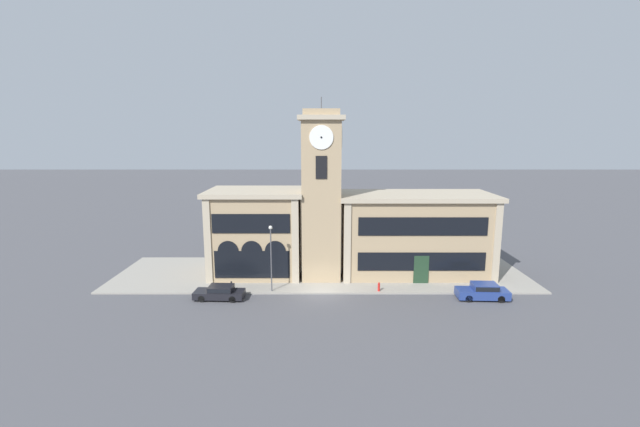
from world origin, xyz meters
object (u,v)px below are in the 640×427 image
(street_lamp, at_px, (272,249))
(bollard, at_px, (232,287))
(parked_car_near, at_px, (221,292))
(parked_car_mid, at_px, (484,291))
(fire_hydrant, at_px, (380,287))

(street_lamp, relative_size, bollard, 6.03)
(parked_car_near, height_order, parked_car_mid, parked_car_mid)
(fire_hydrant, bearing_deg, parked_car_mid, -10.02)
(parked_car_near, xyz_separation_m, street_lamp, (4.58, 1.72, 3.61))
(fire_hydrant, bearing_deg, bollard, -179.20)
(parked_car_near, relative_size, fire_hydrant, 5.29)
(bollard, height_order, fire_hydrant, bollard)
(bollard, bearing_deg, parked_car_near, -117.71)
(parked_car_mid, relative_size, fire_hydrant, 5.40)
(bollard, bearing_deg, fire_hydrant, 0.80)
(parked_car_mid, xyz_separation_m, street_lamp, (-19.64, 1.72, 3.51))
(parked_car_mid, relative_size, bollard, 4.43)
(parked_car_near, distance_m, street_lamp, 6.08)
(parked_car_near, height_order, bollard, parked_car_near)
(street_lamp, bearing_deg, bollard, -176.05)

